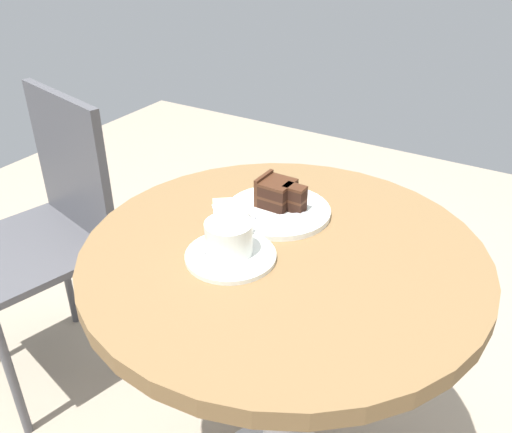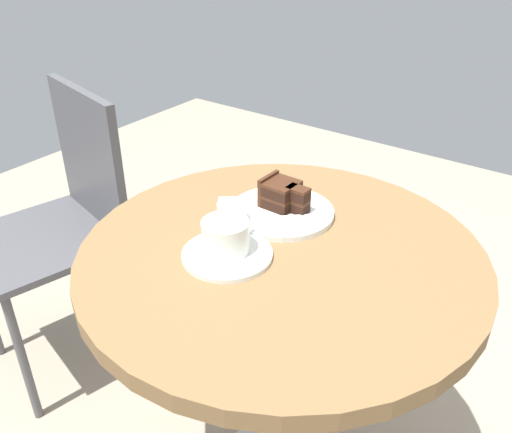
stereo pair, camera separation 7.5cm
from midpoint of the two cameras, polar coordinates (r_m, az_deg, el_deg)
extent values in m
cylinder|color=brown|center=(1.02, 4.77, -4.31)|extent=(0.76, 0.76, 0.03)
cylinder|color=silver|center=(1.25, 4.08, -17.46)|extent=(0.07, 0.07, 0.65)
cylinder|color=silver|center=(0.98, -0.87, -4.08)|extent=(0.17, 0.17, 0.01)
cylinder|color=silver|center=(0.97, -1.02, -2.14)|extent=(0.09, 0.09, 0.06)
cylinder|color=#D6B789|center=(0.96, -1.04, -0.67)|extent=(0.08, 0.08, 0.00)
torus|color=silver|center=(1.01, 0.69, -0.90)|extent=(0.05, 0.01, 0.05)
cube|color=silver|center=(1.00, -2.93, -3.05)|extent=(0.09, 0.01, 0.00)
ellipsoid|color=silver|center=(1.04, -1.31, -1.68)|extent=(0.02, 0.02, 0.00)
cylinder|color=silver|center=(1.12, 4.62, 0.43)|extent=(0.22, 0.22, 0.01)
cube|color=black|center=(1.12, 4.45, 1.61)|extent=(0.07, 0.07, 0.02)
cube|color=black|center=(1.10, 6.31, 0.96)|extent=(0.03, 0.05, 0.02)
cube|color=#422314|center=(1.12, 4.48, 2.22)|extent=(0.07, 0.07, 0.01)
cube|color=#422314|center=(1.10, 6.35, 1.58)|extent=(0.03, 0.05, 0.01)
cube|color=black|center=(1.11, 4.50, 2.84)|extent=(0.07, 0.07, 0.02)
cube|color=black|center=(1.09, 6.39, 2.21)|extent=(0.03, 0.05, 0.02)
cube|color=#422314|center=(1.10, 4.53, 3.47)|extent=(0.07, 0.07, 0.01)
cube|color=#422314|center=(1.08, 6.43, 2.84)|extent=(0.03, 0.05, 0.01)
cube|color=#422314|center=(1.13, 3.21, 2.93)|extent=(0.07, 0.01, 0.06)
cube|color=silver|center=(1.08, 5.02, -0.14)|extent=(0.08, 0.09, 0.00)
cube|color=silver|center=(1.07, 1.18, -0.39)|extent=(0.04, 0.04, 0.00)
cube|color=silver|center=(1.12, 1.22, 0.39)|extent=(0.19, 0.19, 0.00)
cube|color=silver|center=(1.11, 1.24, 0.05)|extent=(0.18, 0.18, 0.00)
cylinder|color=#4C4C51|center=(1.59, -22.09, -13.78)|extent=(0.02, 0.02, 0.44)
cylinder|color=#4C4C51|center=(1.91, -16.54, -4.48)|extent=(0.02, 0.02, 0.44)
cylinder|color=#4C4C51|center=(1.67, -11.71, -9.45)|extent=(0.02, 0.02, 0.44)
cube|color=#4C4C51|center=(1.61, -20.37, -2.38)|extent=(0.46, 0.46, 0.02)
cube|color=#4C4C51|center=(1.57, -15.85, 6.06)|extent=(0.11, 0.36, 0.39)
camera|label=1|loc=(0.04, -87.92, 1.22)|focal=38.00mm
camera|label=2|loc=(0.04, 92.08, -1.22)|focal=38.00mm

